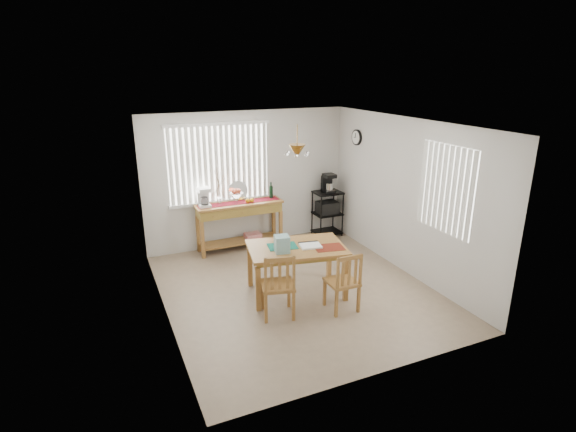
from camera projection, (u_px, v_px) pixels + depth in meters
name	position (u px, v px, depth m)	size (l,w,h in m)	color
ground	(296.00, 290.00, 7.11)	(4.00, 4.50, 0.01)	gray
room_shell	(297.00, 186.00, 6.59)	(4.20, 4.70, 2.70)	silver
sideboard	(240.00, 214.00, 8.53)	(1.65, 0.46, 0.93)	#A06F36
sideboard_items	(225.00, 196.00, 8.31)	(1.57, 0.39, 0.71)	maroon
wire_cart	(327.00, 209.00, 9.29)	(0.55, 0.44, 0.93)	black
cart_items	(328.00, 183.00, 9.12)	(0.22, 0.26, 0.38)	black
dining_table	(296.00, 252.00, 6.80)	(1.60, 1.18, 0.78)	#A06F36
table_items	(289.00, 245.00, 6.60)	(1.11, 0.71, 0.25)	#126854
chair_left	(278.00, 286.00, 6.21)	(0.54, 0.54, 0.97)	#A06F36
chair_right	(343.00, 282.00, 6.38)	(0.43, 0.43, 0.91)	#A06F36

